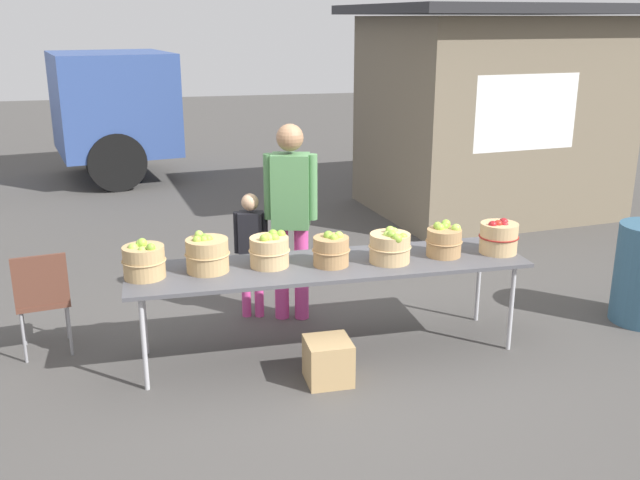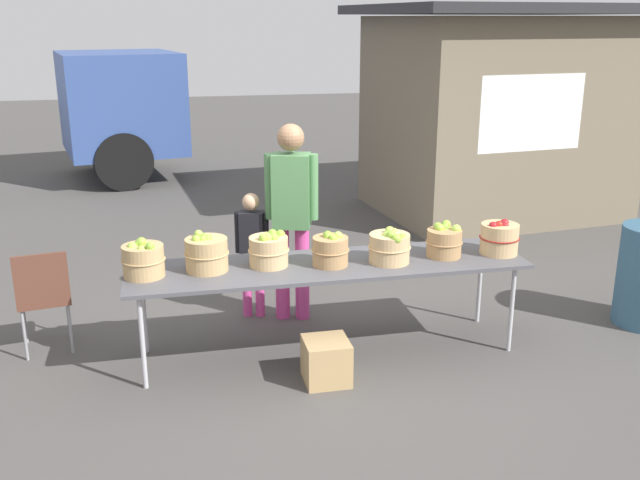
{
  "view_description": "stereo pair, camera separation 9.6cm",
  "coord_description": "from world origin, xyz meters",
  "px_view_note": "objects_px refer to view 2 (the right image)",
  "views": [
    {
      "loc": [
        -1.28,
        -5.09,
        2.58
      ],
      "look_at": [
        0.0,
        0.3,
        0.85
      ],
      "focal_mm": 40.14,
      "sensor_mm": 36.0,
      "label": 1
    },
    {
      "loc": [
        -1.19,
        -5.11,
        2.58
      ],
      "look_at": [
        0.0,
        0.3,
        0.85
      ],
      "focal_mm": 40.14,
      "sensor_mm": 36.0,
      "label": 2
    }
  ],
  "objects_px": {
    "apple_basket_green_0": "(143,260)",
    "apple_basket_green_1": "(206,253)",
    "folding_chair": "(43,293)",
    "market_table": "(328,268)",
    "apple_basket_red_0": "(499,238)",
    "produce_crate": "(326,361)",
    "apple_basket_green_4": "(390,247)",
    "vendor_adult": "(292,207)",
    "apple_basket_green_2": "(269,250)",
    "child_customer": "(252,245)",
    "apple_basket_green_5": "(444,241)",
    "apple_basket_green_3": "(330,250)"
  },
  "relations": [
    {
      "from": "apple_basket_green_2",
      "to": "vendor_adult",
      "type": "xyz_separation_m",
      "value": [
        0.3,
        0.69,
        0.15
      ]
    },
    {
      "from": "apple_basket_green_1",
      "to": "child_customer",
      "type": "distance_m",
      "value": 0.95
    },
    {
      "from": "market_table",
      "to": "vendor_adult",
      "type": "bearing_deg",
      "value": 101.86
    },
    {
      "from": "apple_basket_red_0",
      "to": "child_customer",
      "type": "height_order",
      "value": "child_customer"
    },
    {
      "from": "apple_basket_green_3",
      "to": "apple_basket_red_0",
      "type": "distance_m",
      "value": 1.4
    },
    {
      "from": "apple_basket_green_4",
      "to": "vendor_adult",
      "type": "bearing_deg",
      "value": 127.88
    },
    {
      "from": "apple_basket_green_5",
      "to": "folding_chair",
      "type": "bearing_deg",
      "value": 171.0
    },
    {
      "from": "apple_basket_green_2",
      "to": "apple_basket_red_0",
      "type": "bearing_deg",
      "value": -3.13
    },
    {
      "from": "apple_basket_green_2",
      "to": "child_customer",
      "type": "distance_m",
      "value": 0.83
    },
    {
      "from": "apple_basket_green_1",
      "to": "folding_chair",
      "type": "xyz_separation_m",
      "value": [
        -1.26,
        0.43,
        -0.38
      ]
    },
    {
      "from": "apple_basket_green_0",
      "to": "folding_chair",
      "type": "bearing_deg",
      "value": 149.84
    },
    {
      "from": "apple_basket_green_2",
      "to": "folding_chair",
      "type": "bearing_deg",
      "value": 166.2
    },
    {
      "from": "apple_basket_red_0",
      "to": "folding_chair",
      "type": "distance_m",
      "value": 3.66
    },
    {
      "from": "apple_basket_green_3",
      "to": "produce_crate",
      "type": "relative_size",
      "value": 0.9
    },
    {
      "from": "apple_basket_green_0",
      "to": "folding_chair",
      "type": "distance_m",
      "value": 1.0
    },
    {
      "from": "folding_chair",
      "to": "apple_basket_green_3",
      "type": "bearing_deg",
      "value": 157.39
    },
    {
      "from": "apple_basket_green_1",
      "to": "apple_basket_red_0",
      "type": "bearing_deg",
      "value": -2.35
    },
    {
      "from": "apple_basket_red_0",
      "to": "child_customer",
      "type": "bearing_deg",
      "value": 154.5
    },
    {
      "from": "apple_basket_green_0",
      "to": "apple_basket_green_1",
      "type": "height_order",
      "value": "apple_basket_green_1"
    },
    {
      "from": "market_table",
      "to": "produce_crate",
      "type": "height_order",
      "value": "market_table"
    },
    {
      "from": "apple_basket_green_0",
      "to": "apple_basket_red_0",
      "type": "bearing_deg",
      "value": -1.3
    },
    {
      "from": "market_table",
      "to": "produce_crate",
      "type": "xyz_separation_m",
      "value": [
        -0.12,
        -0.48,
        -0.55
      ]
    },
    {
      "from": "apple_basket_green_2",
      "to": "apple_basket_red_0",
      "type": "relative_size",
      "value": 0.99
    },
    {
      "from": "apple_basket_green_4",
      "to": "produce_crate",
      "type": "relative_size",
      "value": 1.03
    },
    {
      "from": "produce_crate",
      "to": "apple_basket_green_4",
      "type": "bearing_deg",
      "value": 34.46
    },
    {
      "from": "apple_basket_green_3",
      "to": "folding_chair",
      "type": "xyz_separation_m",
      "value": [
        -2.2,
        0.52,
        -0.36
      ]
    },
    {
      "from": "market_table",
      "to": "vendor_adult",
      "type": "relative_size",
      "value": 1.78
    },
    {
      "from": "folding_chair",
      "to": "vendor_adult",
      "type": "bearing_deg",
      "value": 177.8
    },
    {
      "from": "apple_basket_green_0",
      "to": "produce_crate",
      "type": "bearing_deg",
      "value": -21.19
    },
    {
      "from": "apple_basket_green_0",
      "to": "apple_basket_green_5",
      "type": "relative_size",
      "value": 1.1
    },
    {
      "from": "apple_basket_green_5",
      "to": "vendor_adult",
      "type": "xyz_separation_m",
      "value": [
        -1.1,
        0.76,
        0.15
      ]
    },
    {
      "from": "apple_basket_green_1",
      "to": "produce_crate",
      "type": "bearing_deg",
      "value": -33.02
    },
    {
      "from": "apple_basket_green_2",
      "to": "folding_chair",
      "type": "relative_size",
      "value": 0.37
    },
    {
      "from": "apple_basket_green_4",
      "to": "folding_chair",
      "type": "relative_size",
      "value": 0.39
    },
    {
      "from": "market_table",
      "to": "apple_basket_green_0",
      "type": "bearing_deg",
      "value": 179.53
    },
    {
      "from": "apple_basket_red_0",
      "to": "produce_crate",
      "type": "relative_size",
      "value": 0.99
    },
    {
      "from": "market_table",
      "to": "apple_basket_red_0",
      "type": "bearing_deg",
      "value": -2.11
    },
    {
      "from": "apple_basket_green_1",
      "to": "apple_basket_green_5",
      "type": "height_order",
      "value": "apple_basket_green_1"
    },
    {
      "from": "apple_basket_green_4",
      "to": "child_customer",
      "type": "relative_size",
      "value": 0.3
    },
    {
      "from": "market_table",
      "to": "apple_basket_green_2",
      "type": "relative_size",
      "value": 9.74
    },
    {
      "from": "apple_basket_green_5",
      "to": "vendor_adult",
      "type": "bearing_deg",
      "value": 145.45
    },
    {
      "from": "apple_basket_green_0",
      "to": "folding_chair",
      "type": "height_order",
      "value": "apple_basket_green_0"
    },
    {
      "from": "produce_crate",
      "to": "apple_basket_red_0",
      "type": "bearing_deg",
      "value": 15.69
    },
    {
      "from": "market_table",
      "to": "apple_basket_red_0",
      "type": "distance_m",
      "value": 1.41
    },
    {
      "from": "apple_basket_green_4",
      "to": "vendor_adult",
      "type": "height_order",
      "value": "vendor_adult"
    },
    {
      "from": "apple_basket_green_4",
      "to": "apple_basket_green_0",
      "type": "bearing_deg",
      "value": 177.46
    },
    {
      "from": "apple_basket_green_5",
      "to": "apple_basket_red_0",
      "type": "xyz_separation_m",
      "value": [
        0.46,
        -0.03,
        0.01
      ]
    },
    {
      "from": "apple_basket_green_1",
      "to": "apple_basket_green_4",
      "type": "relative_size",
      "value": 1.01
    },
    {
      "from": "apple_basket_green_2",
      "to": "apple_basket_green_1",
      "type": "bearing_deg",
      "value": -179.32
    },
    {
      "from": "apple_basket_red_0",
      "to": "vendor_adult",
      "type": "distance_m",
      "value": 1.75
    }
  ]
}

